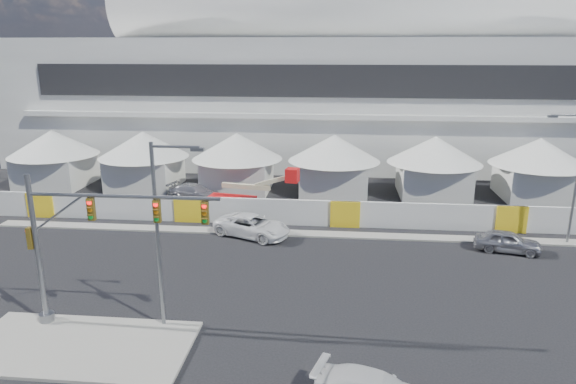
# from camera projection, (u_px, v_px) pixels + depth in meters

# --- Properties ---
(ground) EXTENTS (160.00, 160.00, 0.00)m
(ground) POSITION_uv_depth(u_px,v_px,m) (225.00, 320.00, 25.36)
(ground) COLOR black
(ground) RESTS_ON ground
(median_island) EXTENTS (10.00, 5.00, 0.15)m
(median_island) POSITION_uv_depth(u_px,v_px,m) (79.00, 346.00, 23.03)
(median_island) COLOR gray
(median_island) RESTS_ON ground
(far_curb) EXTENTS (80.00, 1.20, 0.12)m
(far_curb) POSITION_uv_depth(u_px,v_px,m) (548.00, 242.00, 35.42)
(far_curb) COLOR gray
(far_curb) RESTS_ON ground
(stadium) EXTENTS (80.00, 24.80, 21.98)m
(stadium) POSITION_uv_depth(u_px,v_px,m) (368.00, 78.00, 61.73)
(stadium) COLOR silver
(stadium) RESTS_ON ground
(tent_row) EXTENTS (53.40, 8.40, 5.40)m
(tent_row) POSITION_uv_depth(u_px,v_px,m) (285.00, 158.00, 47.44)
(tent_row) COLOR silver
(tent_row) RESTS_ON ground
(hoarding_fence) EXTENTS (70.00, 0.25, 2.00)m
(hoarding_fence) POSITION_uv_depth(u_px,v_px,m) (345.00, 214.00, 38.41)
(hoarding_fence) COLOR silver
(hoarding_fence) RESTS_ON ground
(sedan_silver) EXTENTS (2.57, 4.45, 1.43)m
(sedan_silver) POSITION_uv_depth(u_px,v_px,m) (507.00, 241.00, 33.76)
(sedan_silver) COLOR #9E9EA2
(sedan_silver) RESTS_ON ground
(pickup_curb) EXTENTS (4.50, 6.09, 1.54)m
(pickup_curb) POSITION_uv_depth(u_px,v_px,m) (252.00, 226.00, 36.54)
(pickup_curb) COLOR white
(pickup_curb) RESTS_ON ground
(lot_car_c) EXTENTS (3.33, 5.32, 1.44)m
(lot_car_c) POSITION_uv_depth(u_px,v_px,m) (195.00, 192.00, 45.12)
(lot_car_c) COLOR #BCBCC1
(lot_car_c) RESTS_ON ground
(traffic_mast) EXTENTS (9.22, 0.72, 7.37)m
(traffic_mast) POSITION_uv_depth(u_px,v_px,m) (76.00, 244.00, 23.76)
(traffic_mast) COLOR slate
(traffic_mast) RESTS_ON median_island
(streetlight_median) EXTENTS (2.46, 0.25, 8.88)m
(streetlight_median) POSITION_uv_depth(u_px,v_px,m) (162.00, 224.00, 23.41)
(streetlight_median) COLOR gray
(streetlight_median) RESTS_ON median_island
(streetlight_curb) EXTENTS (2.67, 0.60, 9.03)m
(streetlight_curb) POSITION_uv_depth(u_px,v_px,m) (575.00, 169.00, 33.92)
(streetlight_curb) COLOR gray
(streetlight_curb) RESTS_ON ground
(boom_lift) EXTENTS (7.80, 2.35, 3.88)m
(boom_lift) POSITION_uv_depth(u_px,v_px,m) (240.00, 199.00, 42.12)
(boom_lift) COLOR red
(boom_lift) RESTS_ON ground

